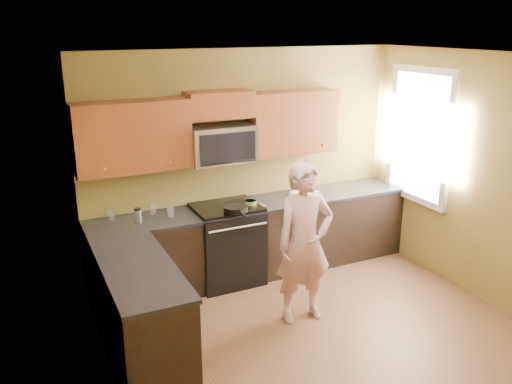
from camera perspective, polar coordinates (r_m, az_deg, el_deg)
floor at (r=5.36m, az=8.28°, el=-15.98°), size 4.00×4.00×0.00m
ceiling at (r=4.47m, az=9.85°, el=14.19°), size 4.00×4.00×0.00m
wall_back at (r=6.41m, az=-1.09°, el=3.24°), size 4.00×0.00×4.00m
wall_left at (r=4.03m, az=-15.38°, el=-6.46°), size 0.00×4.00×4.00m
wall_right at (r=6.07m, az=24.82°, el=0.71°), size 0.00×4.00×4.00m
cabinet_back_run at (r=6.45m, az=0.07°, el=-5.22°), size 4.00×0.60×0.88m
cabinet_left_run at (r=5.02m, az=-12.40°, el=-12.84°), size 0.60×1.60×0.88m
countertop_back at (r=6.27m, az=0.11°, el=-1.39°), size 4.00×0.62×0.04m
countertop_left at (r=4.80m, az=-12.65°, el=-8.08°), size 0.62×1.60×0.04m
stove at (r=6.26m, az=-3.15°, el=-5.62°), size 0.76×0.65×0.95m
microwave at (r=6.06m, az=-3.76°, el=3.31°), size 0.76×0.40×0.42m
upper_cab_left at (r=5.81m, az=-12.98°, el=2.25°), size 1.22×0.33×0.75m
upper_cab_right at (r=6.48m, az=3.87°, el=4.27°), size 1.12×0.33×0.75m
upper_cab_over_mw at (r=5.96m, az=-4.01°, el=9.44°), size 0.76×0.33×0.30m
window at (r=6.78m, az=17.34°, el=5.83°), size 0.06×1.06×1.66m
woman at (r=5.37m, az=5.28°, el=-5.56°), size 0.65×0.46×1.68m
frying_pan at (r=5.92m, az=-2.23°, el=-2.07°), size 0.31×0.50×0.06m
butter_tub at (r=6.15m, az=-0.57°, el=-1.60°), size 0.14×0.14×0.10m
toast_slice at (r=6.16m, az=0.34°, el=-1.49°), size 0.14×0.14×0.01m
napkin_a at (r=6.03m, az=-1.86°, el=-1.69°), size 0.15×0.15×0.06m
napkin_b at (r=6.45m, az=4.13°, el=-0.40°), size 0.13×0.14×0.07m
dish_towel at (r=6.57m, az=5.23°, el=-0.16°), size 0.36×0.33×0.05m
travel_mug at (r=5.80m, az=-12.62°, el=-3.26°), size 0.08×0.08×0.16m
glass_a at (r=5.92m, az=-15.37°, el=-2.42°), size 0.08×0.08×0.12m
glass_b at (r=5.90m, az=-9.24°, el=-2.06°), size 0.08×0.08×0.12m
glass_c at (r=6.01m, az=-11.13°, el=-1.80°), size 0.09×0.09×0.12m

